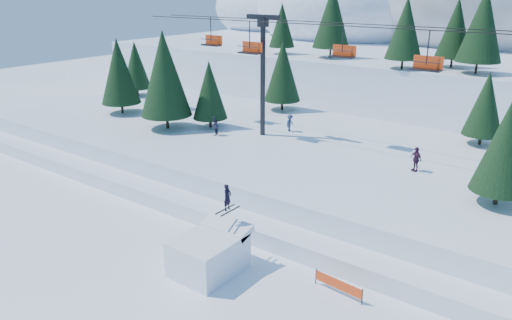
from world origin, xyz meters
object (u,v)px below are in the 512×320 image
Objects in this scene: jump_kicker at (210,253)px; banner_far at (402,282)px; banner_near at (338,285)px; chairlift at (385,69)px.

jump_kicker reaches higher than banner_far.
banner_far is (9.32, 4.44, -0.59)m from jump_kicker.
jump_kicker is 1.65× the size of banner_near.
chairlift is 16.54m from banner_far.
banner_near is at bearing -139.44° from banner_far.
chairlift is at bearing 81.81° from jump_kicker.
chairlift reaches higher than banner_far.
chairlift is (2.39, 16.63, 8.19)m from jump_kicker.
jump_kicker reaches higher than banner_near.
jump_kicker is 10.34m from banner_far.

